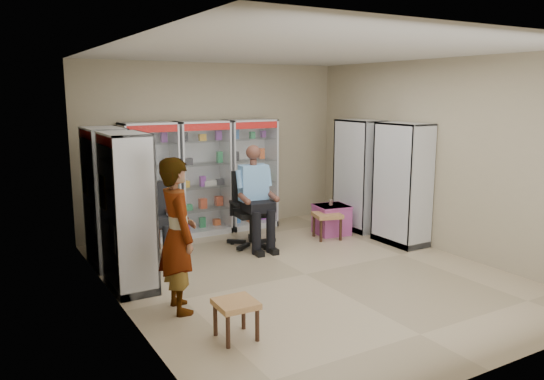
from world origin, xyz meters
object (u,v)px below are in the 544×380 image
cabinet_left_far (107,197)px  office_chair (252,209)px  wooden_chair (150,225)px  cabinet_left_near (128,212)px  cabinet_right_near (402,184)px  cabinet_back_left (150,183)px  cabinet_back_right (251,174)px  seated_shopkeeper (253,200)px  woven_stool_b (236,320)px  woven_stool_a (327,226)px  cabinet_right_far (359,175)px  cabinet_back_mid (203,178)px  standing_man (178,235)px  pink_trunk (332,220)px

cabinet_left_far → office_chair: bearing=85.4°
wooden_chair → office_chair: (1.57, -0.38, 0.14)m
cabinet_left_near → office_chair: (2.25, 0.92, -0.39)m
cabinet_right_near → cabinet_back_left: bearing=57.7°
cabinet_back_right → cabinet_left_far: size_ratio=1.00×
wooden_chair → seated_shopkeeper: 1.66m
cabinet_left_far → woven_stool_b: 3.21m
woven_stool_a → cabinet_right_far: bearing=16.2°
cabinet_back_mid → wooden_chair: bearing=-148.7°
woven_stool_b → standing_man: bearing=103.7°
cabinet_left_near → wooden_chair: cabinet_left_near is taller
office_chair → cabinet_back_right: bearing=68.0°
standing_man → cabinet_back_left: bearing=-7.8°
cabinet_left_far → seated_shopkeeper: size_ratio=1.28×
standing_man → cabinet_left_near: bearing=20.9°
seated_shopkeeper → standing_man: 2.69m
office_chair → standing_man: (-1.96, -1.90, 0.28)m
cabinet_back_mid → wooden_chair: cabinet_back_mid is taller
cabinet_back_mid → seated_shopkeeper: size_ratio=1.28×
woven_stool_a → cabinet_back_mid: bearing=140.7°
cabinet_back_mid → wooden_chair: size_ratio=2.13×
cabinet_left_near → pink_trunk: cabinet_left_near is taller
cabinet_left_near → pink_trunk: bearing=102.5°
cabinet_right_near → standing_man: (-4.16, -0.78, -0.11)m
cabinet_back_mid → wooden_chair: 1.50m
cabinet_right_far → woven_stool_a: bearing=106.2°
woven_stool_b → cabinet_back_right: bearing=60.1°
pink_trunk → woven_stool_a: bearing=-140.1°
cabinet_back_right → cabinet_left_far: same height
cabinet_right_near → wooden_chair: 4.10m
cabinet_back_right → wooden_chair: 2.33m
cabinet_back_left → cabinet_right_near: same height
cabinet_right_near → woven_stool_a: bearing=46.5°
pink_trunk → standing_man: bearing=-152.6°
cabinet_back_right → office_chair: cabinet_back_right is taller
wooden_chair → woven_stool_a: size_ratio=2.12×
cabinet_left_near → standing_man: 1.03m
cabinet_left_far → cabinet_right_far: bearing=87.4°
cabinet_back_mid → seated_shopkeeper: bearing=-72.2°
cabinet_back_left → cabinet_right_far: 3.71m
cabinet_left_far → standing_man: size_ratio=1.12×
standing_man → cabinet_left_far: bearing=12.2°
pink_trunk → woven_stool_b: (-3.28, -2.81, -0.06)m
woven_stool_a → cabinet_back_left: bearing=152.3°
cabinet_back_left → woven_stool_b: size_ratio=4.97×
wooden_chair → pink_trunk: size_ratio=1.74×
cabinet_left_near → standing_man: bearing=16.8°
cabinet_left_far → woven_stool_a: size_ratio=4.51×
cabinet_right_far → cabinet_back_left: bearing=72.2°
cabinet_back_left → standing_man: cabinet_back_left is taller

